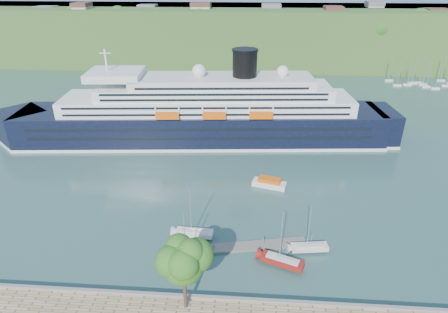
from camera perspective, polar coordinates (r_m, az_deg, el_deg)
ground at (r=51.90m, az=0.51°, el=-21.49°), size 400.00×400.00×0.00m
far_hillside at (r=181.62m, az=3.60°, el=18.07°), size 400.00×50.00×24.00m
quay_coping at (r=50.92m, az=0.50°, el=-20.80°), size 220.00×0.50×0.30m
cruise_ship at (r=91.00m, az=-3.71°, el=9.06°), size 101.87×23.03×22.68m
promenade_tree at (r=46.43m, az=-6.15°, el=-17.10°), size 6.84×6.84×11.33m
floating_pontoon at (r=59.86m, az=4.10°, el=-13.45°), size 17.54×5.46×0.39m
sailboat_white_near at (r=55.05m, az=-5.55°, el=-12.47°), size 6.43×2.46×8.10m
sailboat_red at (r=54.44m, az=9.14°, el=-12.74°), size 7.08×4.21×8.85m
sailboat_white_far at (r=58.01m, az=13.20°, el=-10.91°), size 6.35×2.52×7.97m
tender_launch at (r=74.76m, az=6.94°, el=-3.93°), size 7.05×4.02×1.85m
sailboat_extra at (r=59.29m, az=-4.65°, el=-8.94°), size 6.70×2.21×8.53m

